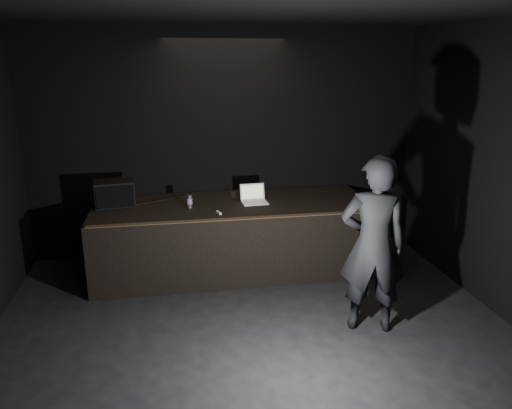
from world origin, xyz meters
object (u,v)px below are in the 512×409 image
Objects in this scene: stage_riser at (233,236)px; person at (373,245)px; laptop at (254,198)px; beer_can at (190,202)px; stage_monitor at (114,193)px.

stage_riser is 2.43m from person.
beer_can is at bearing -175.56° from laptop.
laptop reaches higher than stage_riser.
person reaches higher than beer_can.
beer_can is at bearing -28.93° from person.
stage_riser is at bearing -14.62° from stage_monitor.
stage_riser is at bearing 8.55° from beer_can.
stage_monitor is 0.29× the size of person.
laptop reaches higher than beer_can.
stage_riser is 1.95× the size of person.
person is (1.32, -1.97, 0.53)m from stage_riser.
beer_can is at bearing -23.43° from stage_monitor.
stage_riser is 21.81× the size of beer_can.
person is at bearing -43.97° from stage_monitor.
beer_can is at bearing -171.45° from stage_riser.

